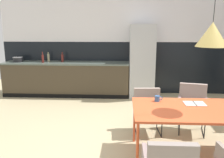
% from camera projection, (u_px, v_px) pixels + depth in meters
% --- Properties ---
extents(ground_plane, '(9.17, 9.17, 0.00)m').
position_uv_depth(ground_plane, '(138.00, 152.00, 3.44)').
color(ground_plane, tan).
extents(back_wall_splashback_dark, '(7.06, 0.12, 1.40)m').
position_uv_depth(back_wall_splashback_dark, '(132.00, 67.00, 6.42)').
color(back_wall_splashback_dark, black).
rests_on(back_wall_splashback_dark, ground).
extents(back_wall_panel_upper, '(7.06, 0.12, 1.40)m').
position_uv_depth(back_wall_panel_upper, '(133.00, 15.00, 6.11)').
color(back_wall_panel_upper, white).
rests_on(back_wall_panel_upper, back_wall_splashback_dark).
extents(kitchen_counter, '(3.31, 0.63, 0.89)m').
position_uv_depth(kitchen_counter, '(67.00, 79.00, 6.21)').
color(kitchen_counter, '#3F3526').
rests_on(kitchen_counter, ground).
extents(refrigerator_column, '(0.63, 0.60, 1.86)m').
position_uv_depth(refrigerator_column, '(142.00, 61.00, 6.00)').
color(refrigerator_column, '#ADAFB2').
rests_on(refrigerator_column, ground).
extents(dining_table, '(1.90, 0.95, 0.73)m').
position_uv_depth(dining_table, '(204.00, 111.00, 3.13)').
color(dining_table, '#D7552C').
rests_on(dining_table, ground).
extents(armchair_corner_seat, '(0.52, 0.50, 0.75)m').
position_uv_depth(armchair_corner_seat, '(148.00, 104.00, 4.02)').
color(armchair_corner_seat, gray).
rests_on(armchair_corner_seat, ground).
extents(armchair_facing_counter, '(0.57, 0.56, 0.82)m').
position_uv_depth(armchair_facing_counter, '(193.00, 102.00, 4.04)').
color(armchair_facing_counter, gray).
rests_on(armchair_facing_counter, ground).
extents(open_book, '(0.29, 0.21, 0.02)m').
position_uv_depth(open_book, '(195.00, 104.00, 3.31)').
color(open_book, white).
rests_on(open_book, dining_table).
extents(mug_short_terracotta, '(0.12, 0.07, 0.08)m').
position_uv_depth(mug_short_terracotta, '(157.00, 98.00, 3.43)').
color(mug_short_terracotta, '#335B93').
rests_on(mug_short_terracotta, dining_table).
extents(cooking_pot, '(0.25, 0.25, 0.15)m').
position_uv_depth(cooking_pot, '(18.00, 59.00, 6.15)').
color(cooking_pot, black).
rests_on(cooking_pot, kitchen_counter).
extents(bottle_oil_tall, '(0.06, 0.06, 0.25)m').
position_uv_depth(bottle_oil_tall, '(48.00, 57.00, 6.25)').
color(bottle_oil_tall, tan).
rests_on(bottle_oil_tall, kitchen_counter).
extents(bottle_wine_green, '(0.06, 0.06, 0.28)m').
position_uv_depth(bottle_wine_green, '(43.00, 58.00, 6.02)').
color(bottle_wine_green, maroon).
rests_on(bottle_wine_green, kitchen_counter).
extents(bottle_vinegar_dark, '(0.06, 0.06, 0.26)m').
position_uv_depth(bottle_vinegar_dark, '(62.00, 58.00, 6.14)').
color(bottle_vinegar_dark, maroon).
rests_on(bottle_vinegar_dark, kitchen_counter).
extents(pendant_lamp_over_table_near, '(0.39, 0.39, 1.19)m').
position_uv_depth(pendant_lamp_over_table_near, '(212.00, 34.00, 2.87)').
color(pendant_lamp_over_table_near, black).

